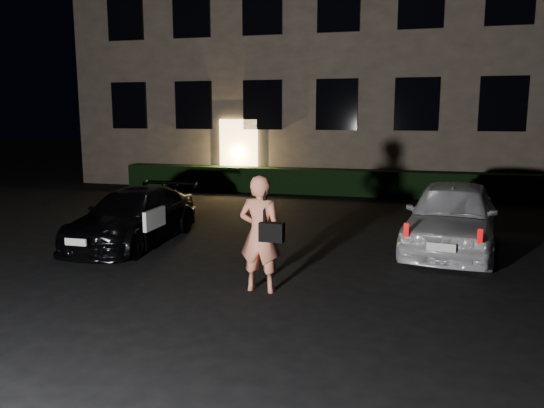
# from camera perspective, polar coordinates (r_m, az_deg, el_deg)

# --- Properties ---
(ground) EXTENTS (80.00, 80.00, 0.00)m
(ground) POSITION_cam_1_polar(r_m,az_deg,el_deg) (8.07, -4.71, -9.81)
(ground) COLOR black
(ground) RESTS_ON ground
(building) EXTENTS (20.00, 8.11, 12.00)m
(building) POSITION_cam_1_polar(r_m,az_deg,el_deg) (22.54, 8.66, 18.00)
(building) COLOR brown
(building) RESTS_ON ground
(hedge) EXTENTS (15.00, 0.70, 0.85)m
(hedge) POSITION_cam_1_polar(r_m,az_deg,el_deg) (17.99, 6.60, 2.37)
(hedge) COLOR black
(hedge) RESTS_ON ground
(sedan) EXTENTS (1.71, 3.99, 1.13)m
(sedan) POSITION_cam_1_polar(r_m,az_deg,el_deg) (11.48, -14.67, -1.32)
(sedan) COLOR black
(sedan) RESTS_ON ground
(hatch) EXTENTS (2.20, 4.28, 1.39)m
(hatch) POSITION_cam_1_polar(r_m,az_deg,el_deg) (11.07, 18.79, -1.22)
(hatch) COLOR silver
(hatch) RESTS_ON ground
(man) EXTENTS (0.74, 0.46, 1.80)m
(man) POSITION_cam_1_polar(r_m,az_deg,el_deg) (8.02, -1.25, -3.20)
(man) COLOR #F08664
(man) RESTS_ON ground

